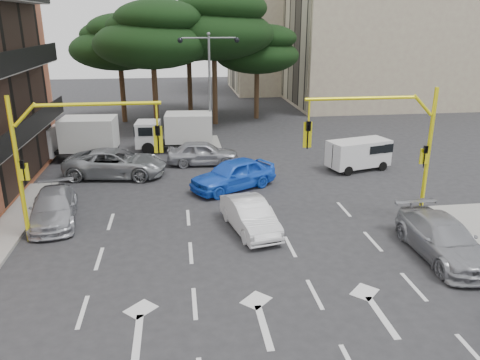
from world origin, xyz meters
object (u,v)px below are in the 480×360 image
at_px(street_lamp_center, 209,70).
at_px(car_white_hatch, 250,216).
at_px(car_silver_cross_b, 203,153).
at_px(car_silver_wagon, 54,207).
at_px(car_silver_parked, 443,239).
at_px(signal_mast_right, 391,138).
at_px(box_truck_b, 175,132).
at_px(car_blue_compact, 233,174).
at_px(van_white, 358,155).
at_px(car_silver_cross_a, 116,163).
at_px(signal_mast_left, 63,149).
at_px(box_truck_a, 74,139).

bearing_deg(street_lamp_center, car_white_hatch, -87.52).
distance_m(street_lamp_center, car_silver_cross_b, 6.29).
xyz_separation_m(car_white_hatch, car_silver_wagon, (-8.62, 2.14, -0.01)).
bearing_deg(car_white_hatch, car_silver_parked, -37.20).
bearing_deg(signal_mast_right, car_silver_wagon, 172.71).
relative_size(car_silver_wagon, box_truck_b, 0.88).
height_order(signal_mast_right, car_silver_cross_b, signal_mast_right).
bearing_deg(car_silver_wagon, car_blue_compact, 12.40).
xyz_separation_m(signal_mast_right, box_truck_b, (-9.29, 13.51, -2.58)).
bearing_deg(car_silver_wagon, car_silver_cross_b, 39.64).
bearing_deg(street_lamp_center, van_white, -37.16).
xyz_separation_m(car_silver_wagon, car_silver_cross_b, (7.19, 7.99, 0.08)).
relative_size(signal_mast_right, car_silver_parked, 1.18).
bearing_deg(signal_mast_right, box_truck_b, 124.52).
relative_size(street_lamp_center, car_silver_parked, 1.53).
bearing_deg(car_silver_parked, car_silver_cross_a, 139.83).
distance_m(car_silver_wagon, box_truck_b, 12.87).
xyz_separation_m(signal_mast_right, car_blue_compact, (-6.26, 5.13, -3.06)).
distance_m(signal_mast_right, car_silver_cross_a, 15.47).
xyz_separation_m(street_lamp_center, box_truck_b, (-2.49, -0.50, -4.12)).
bearing_deg(car_silver_cross_b, signal_mast_left, 152.37).
bearing_deg(van_white, signal_mast_left, -78.63).
bearing_deg(car_blue_compact, signal_mast_left, -84.20).
xyz_separation_m(car_silver_wagon, box_truck_a, (-1.00, 10.11, 0.71)).
xyz_separation_m(car_white_hatch, box_truck_a, (-9.62, 12.25, 0.70)).
xyz_separation_m(signal_mast_left, box_truck_b, (4.32, 13.51, -2.58)).
bearing_deg(car_blue_compact, car_silver_cross_b, 166.80).
distance_m(street_lamp_center, car_blue_compact, 10.01).
bearing_deg(car_silver_parked, car_silver_cross_b, 122.70).
height_order(van_white, box_truck_a, box_truck_a).
relative_size(signal_mast_right, street_lamp_center, 0.77).
bearing_deg(car_silver_cross_a, car_silver_cross_b, -63.16).
height_order(street_lamp_center, van_white, street_lamp_center).
relative_size(car_silver_cross_b, car_silver_parked, 0.87).
bearing_deg(car_blue_compact, car_white_hatch, -28.37).
relative_size(street_lamp_center, car_white_hatch, 1.85).
relative_size(signal_mast_right, car_silver_cross_b, 1.35).
distance_m(signal_mast_left, car_blue_compact, 9.47).
xyz_separation_m(car_silver_cross_b, box_truck_b, (-1.68, 3.63, 0.55)).
relative_size(signal_mast_left, car_silver_cross_b, 1.35).
distance_m(car_silver_cross_a, van_white, 14.48).
bearing_deg(car_silver_parked, car_silver_wagon, 161.42).
xyz_separation_m(car_silver_wagon, car_silver_parked, (15.60, -5.44, 0.06)).
bearing_deg(box_truck_b, van_white, -114.34).
bearing_deg(car_blue_compact, street_lamp_center, 154.38).
bearing_deg(car_silver_wagon, car_white_hatch, -22.30).
height_order(street_lamp_center, car_blue_compact, street_lamp_center).
bearing_deg(car_silver_cross_b, car_blue_compact, -160.45).
bearing_deg(car_silver_parked, car_blue_compact, 129.75).
distance_m(street_lamp_center, box_truck_b, 4.84).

